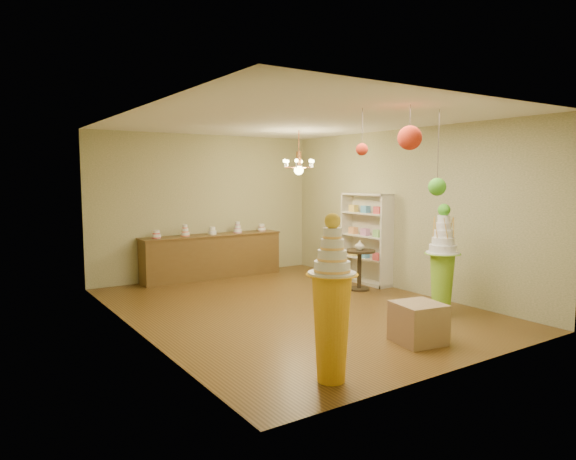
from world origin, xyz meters
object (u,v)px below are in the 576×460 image
pedestal_orange (332,314)px  sideboard (212,255)px  pedestal_green (442,270)px  round_table (359,264)px

pedestal_orange → sideboard: (1.34, 5.70, -0.24)m
pedestal_orange → sideboard: bearing=76.8°
pedestal_orange → pedestal_green: bearing=19.5°
pedestal_orange → round_table: bearing=44.8°
pedestal_green → round_table: bearing=86.0°
pedestal_orange → round_table: (3.13, 3.11, -0.22)m
round_table → pedestal_orange: bearing=-135.2°
sideboard → pedestal_orange: bearing=-103.2°
pedestal_green → sideboard: (-1.65, 4.64, -0.24)m
pedestal_green → pedestal_orange: size_ratio=0.98×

